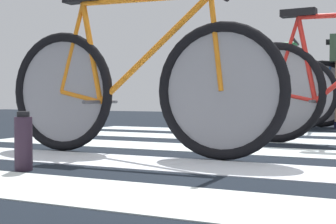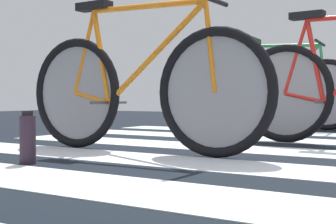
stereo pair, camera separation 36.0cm
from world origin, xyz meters
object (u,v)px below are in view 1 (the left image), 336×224
Objects in this scene: bicycle_3_of_4 at (250,91)px; water_bottle at (23,142)px; cyclist_3_of_4 at (221,69)px; bicycle_1_of_4 at (134,86)px.

water_bottle is at bearing -97.57° from bicycle_3_of_4.
bicycle_3_of_4 reaches higher than water_bottle.
bicycle_3_of_4 is 0.39m from cyclist_3_of_4.
water_bottle is at bearing -102.42° from bicycle_1_of_4.
cyclist_3_of_4 is (-0.37, 2.52, 0.24)m from bicycle_1_of_4.
cyclist_3_of_4 is (-0.31, -0.03, 0.24)m from bicycle_3_of_4.
water_bottle is (0.21, -3.24, -0.50)m from cyclist_3_of_4.
bicycle_1_of_4 is at bearing -94.39° from bicycle_3_of_4.
water_bottle is (-0.16, -0.71, -0.26)m from bicycle_1_of_4.
bicycle_3_of_4 is (-0.06, 2.56, 0.00)m from bicycle_1_of_4.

